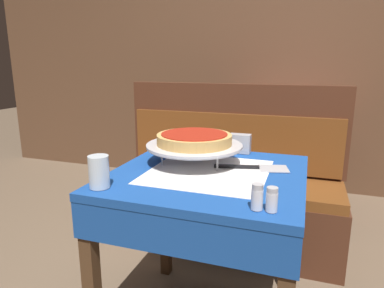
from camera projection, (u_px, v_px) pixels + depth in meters
The scene contains 12 objects.
dining_table_front at pixel (208, 196), 1.38m from camera, with size 0.74×0.74×0.74m.
dining_table_rear at pixel (285, 131), 2.69m from camera, with size 0.81×0.81×0.73m.
booth_bench at pixel (226, 197), 2.21m from camera, with size 1.43×0.45×1.03m.
back_wall_panel at pixel (271, 58), 3.09m from camera, with size 6.00×0.04×2.40m, color brown.
pizza_pan_stand at pixel (194, 146), 1.45m from camera, with size 0.41×0.41×0.08m.
deep_dish_pizza at pixel (194, 139), 1.44m from camera, with size 0.32×0.32×0.05m.
pizza_server at pixel (255, 168), 1.39m from camera, with size 0.30×0.13×0.01m.
water_glass_near at pixel (99, 172), 1.17m from camera, with size 0.07×0.07×0.11m.
salt_shaker at pixel (257, 197), 1.00m from camera, with size 0.04×0.04×0.08m.
pepper_shaker at pixel (272, 200), 0.99m from camera, with size 0.03×0.03×0.07m.
napkin_holder at pixel (240, 143), 1.63m from camera, with size 0.10×0.05×0.09m.
condiment_caddy at pixel (280, 113), 2.66m from camera, with size 0.12×0.12×0.15m.
Camera 1 is at (0.36, -1.25, 1.16)m, focal length 32.00 mm.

